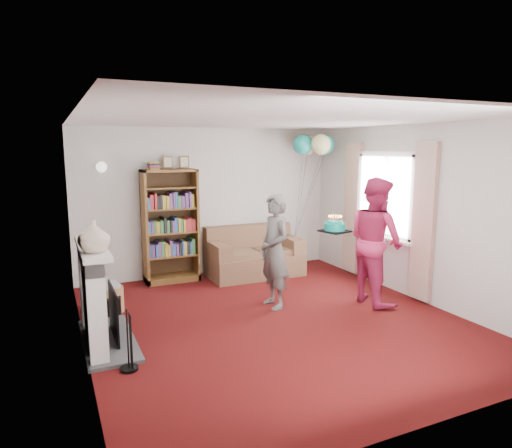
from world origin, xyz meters
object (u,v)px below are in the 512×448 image
bookcase (170,227)px  birthday_cake (335,227)px  person_magenta (376,241)px  person_striped (275,251)px  sofa (253,256)px

bookcase → birthday_cake: bookcase is taller
person_magenta → bookcase: bearing=47.6°
person_striped → person_magenta: bearing=71.5°
sofa → bookcase: bearing=170.4°
person_striped → person_magenta: 1.43m
bookcase → person_striped: bookcase is taller
bookcase → person_magenta: 3.25m
bookcase → person_magenta: bookcase is taller
person_striped → person_magenta: person_magenta is taller
birthday_cake → sofa: bearing=102.4°
bookcase → birthday_cake: 2.74m
person_striped → sofa: bearing=164.2°
sofa → person_striped: bearing=-103.9°
sofa → birthday_cake: 2.03m
bookcase → sofa: bookcase is taller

